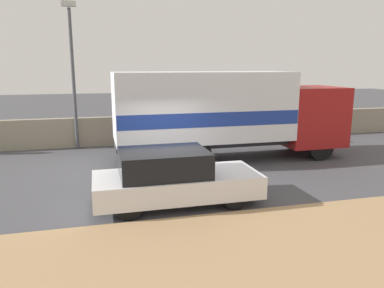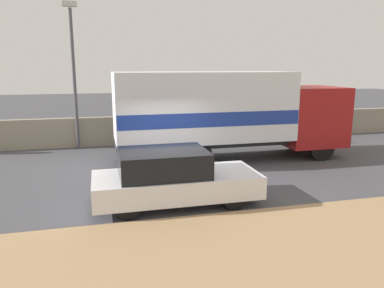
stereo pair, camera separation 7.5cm
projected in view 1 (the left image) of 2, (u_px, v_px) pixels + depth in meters
ground_plane at (174, 189)px, 10.85m from camera, size 80.00×80.00×0.00m
dirt_shoulder_foreground at (238, 285)px, 6.03m from camera, size 60.00×5.86×0.04m
stone_wall_backdrop at (144, 130)px, 17.07m from camera, size 60.00×0.35×1.27m
street_lamp at (72, 65)px, 15.37m from camera, size 0.56×0.28×6.02m
box_truck at (225, 111)px, 13.89m from camera, size 8.68×2.49×3.28m
car_hatchback at (173, 178)px, 9.54m from camera, size 4.21×1.77×1.42m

